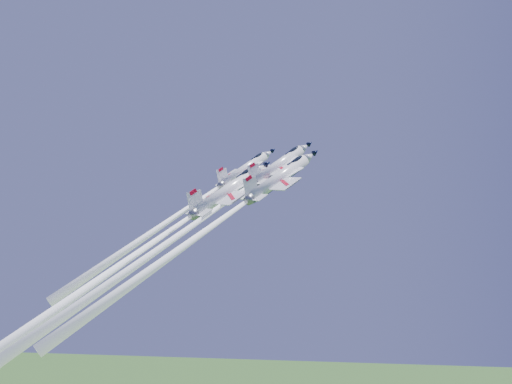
# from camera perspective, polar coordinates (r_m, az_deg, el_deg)

# --- Properties ---
(jet_lead) EXTENTS (35.09, 31.66, 41.57)m
(jet_lead) POSITION_cam_1_polar(r_m,az_deg,el_deg) (90.46, -7.03, -3.82)
(jet_lead) COLOR white
(jet_left) EXTENTS (27.68, 24.83, 31.99)m
(jet_left) POSITION_cam_1_polar(r_m,az_deg,el_deg) (97.53, -7.50, -2.05)
(jet_left) COLOR white
(jet_right) EXTENTS (31.71, 28.37, 36.26)m
(jet_right) POSITION_cam_1_polar(r_m,az_deg,el_deg) (87.65, -5.09, -3.90)
(jet_right) COLOR white
(jet_slot) EXTENTS (41.10, 37.07, 48.58)m
(jet_slot) POSITION_cam_1_polar(r_m,az_deg,el_deg) (89.00, -14.62, -7.91)
(jet_slot) COLOR white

